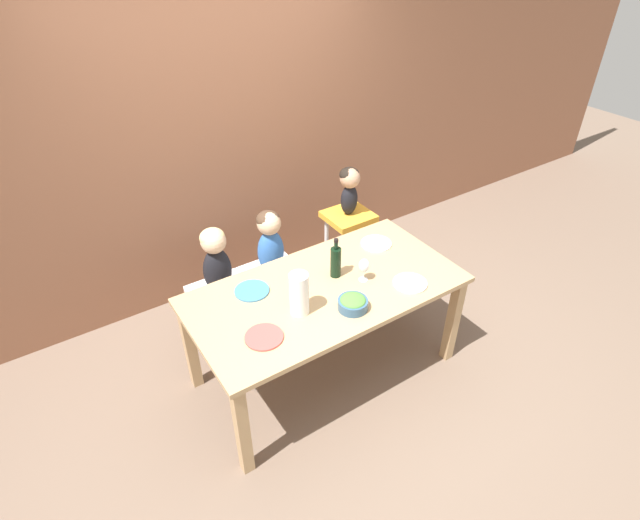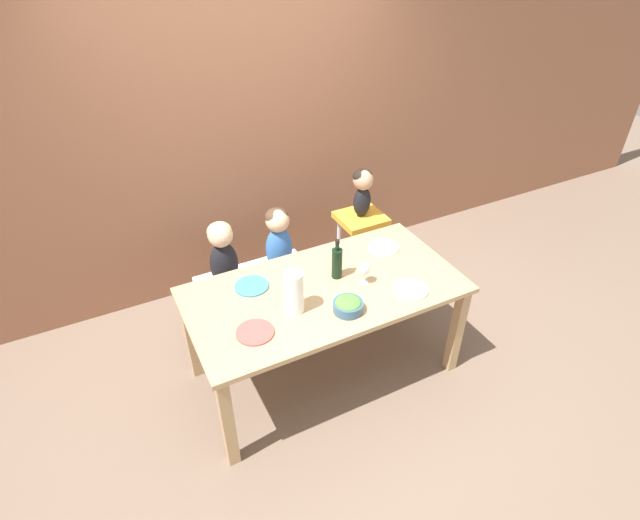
{
  "view_description": "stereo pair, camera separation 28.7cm",
  "coord_description": "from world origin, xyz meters",
  "px_view_note": "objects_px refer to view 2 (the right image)",
  "views": [
    {
      "loc": [
        -1.42,
        -2.08,
        2.78
      ],
      "look_at": [
        0.0,
        0.07,
        0.94
      ],
      "focal_mm": 28.0,
      "sensor_mm": 36.0,
      "label": 1
    },
    {
      "loc": [
        -1.17,
        -2.22,
        2.78
      ],
      "look_at": [
        0.0,
        0.07,
        0.94
      ],
      "focal_mm": 28.0,
      "sensor_mm": 36.0,
      "label": 2
    }
  ],
  "objects_px": {
    "person_child_left": "(222,251)",
    "wine_bottle": "(337,262)",
    "person_child_center": "(278,236)",
    "wine_glass_near": "(365,269)",
    "person_baby_right": "(363,187)",
    "dinner_plate_back_right": "(383,247)",
    "dinner_plate_back_left": "(252,286)",
    "dinner_plate_front_left": "(255,332)",
    "chair_right_highchair": "(360,233)",
    "dinner_plate_front_right": "(411,289)",
    "chair_far_left": "(228,292)",
    "paper_towel_roll": "(294,292)",
    "salad_bowl_large": "(348,305)",
    "chair_far_center": "(281,276)"
  },
  "relations": [
    {
      "from": "paper_towel_roll",
      "to": "dinner_plate_back_left",
      "type": "distance_m",
      "value": 0.39
    },
    {
      "from": "person_child_left",
      "to": "wine_bottle",
      "type": "bearing_deg",
      "value": -46.73
    },
    {
      "from": "dinner_plate_front_right",
      "to": "person_child_center",
      "type": "bearing_deg",
      "value": 117.72
    },
    {
      "from": "dinner_plate_back_right",
      "to": "dinner_plate_front_right",
      "type": "height_order",
      "value": "same"
    },
    {
      "from": "dinner_plate_front_left",
      "to": "dinner_plate_front_right",
      "type": "relative_size",
      "value": 1.0
    },
    {
      "from": "chair_far_left",
      "to": "chair_far_center",
      "type": "bearing_deg",
      "value": 0.0
    },
    {
      "from": "chair_right_highchair",
      "to": "dinner_plate_back_right",
      "type": "height_order",
      "value": "dinner_plate_back_right"
    },
    {
      "from": "chair_far_left",
      "to": "dinner_plate_back_right",
      "type": "height_order",
      "value": "dinner_plate_back_right"
    },
    {
      "from": "person_child_left",
      "to": "person_baby_right",
      "type": "bearing_deg",
      "value": 0.03
    },
    {
      "from": "wine_bottle",
      "to": "dinner_plate_back_right",
      "type": "relative_size",
      "value": 1.29
    },
    {
      "from": "wine_bottle",
      "to": "salad_bowl_large",
      "type": "relative_size",
      "value": 1.55
    },
    {
      "from": "person_child_left",
      "to": "dinner_plate_back_left",
      "type": "distance_m",
      "value": 0.47
    },
    {
      "from": "chair_right_highchair",
      "to": "salad_bowl_large",
      "type": "xyz_separation_m",
      "value": [
        -0.67,
        -0.95,
        0.22
      ]
    },
    {
      "from": "chair_far_left",
      "to": "paper_towel_roll",
      "type": "bearing_deg",
      "value": -76.19
    },
    {
      "from": "dinner_plate_front_right",
      "to": "wine_bottle",
      "type": "bearing_deg",
      "value": 135.72
    },
    {
      "from": "person_child_center",
      "to": "wine_glass_near",
      "type": "height_order",
      "value": "person_child_center"
    },
    {
      "from": "person_child_center",
      "to": "dinner_plate_front_left",
      "type": "bearing_deg",
      "value": -120.58
    },
    {
      "from": "chair_far_left",
      "to": "salad_bowl_large",
      "type": "relative_size",
      "value": 2.55
    },
    {
      "from": "chair_right_highchair",
      "to": "wine_bottle",
      "type": "height_order",
      "value": "wine_bottle"
    },
    {
      "from": "person_baby_right",
      "to": "dinner_plate_back_right",
      "type": "bearing_deg",
      "value": -101.87
    },
    {
      "from": "dinner_plate_back_right",
      "to": "chair_right_highchair",
      "type": "bearing_deg",
      "value": 78.07
    },
    {
      "from": "person_child_left",
      "to": "dinner_plate_back_right",
      "type": "distance_m",
      "value": 1.15
    },
    {
      "from": "paper_towel_roll",
      "to": "dinner_plate_back_right",
      "type": "xyz_separation_m",
      "value": [
        0.85,
        0.32,
        -0.13
      ]
    },
    {
      "from": "person_baby_right",
      "to": "paper_towel_roll",
      "type": "bearing_deg",
      "value": -139.85
    },
    {
      "from": "person_child_left",
      "to": "wine_glass_near",
      "type": "height_order",
      "value": "person_child_left"
    },
    {
      "from": "wine_bottle",
      "to": "chair_far_left",
      "type": "bearing_deg",
      "value": 133.35
    },
    {
      "from": "chair_right_highchair",
      "to": "dinner_plate_back_left",
      "type": "height_order",
      "value": "dinner_plate_back_left"
    },
    {
      "from": "chair_far_left",
      "to": "wine_bottle",
      "type": "height_order",
      "value": "wine_bottle"
    },
    {
      "from": "person_child_center",
      "to": "person_baby_right",
      "type": "relative_size",
      "value": 1.32
    },
    {
      "from": "chair_far_left",
      "to": "person_child_center",
      "type": "relative_size",
      "value": 0.91
    },
    {
      "from": "salad_bowl_large",
      "to": "dinner_plate_back_right",
      "type": "xyz_separation_m",
      "value": [
        0.56,
        0.48,
        -0.04
      ]
    },
    {
      "from": "wine_glass_near",
      "to": "dinner_plate_back_right",
      "type": "distance_m",
      "value": 0.45
    },
    {
      "from": "person_child_center",
      "to": "wine_glass_near",
      "type": "bearing_deg",
      "value": -69.82
    },
    {
      "from": "dinner_plate_front_left",
      "to": "chair_far_left",
      "type": "bearing_deg",
      "value": 84.17
    },
    {
      "from": "paper_towel_roll",
      "to": "dinner_plate_front_right",
      "type": "height_order",
      "value": "paper_towel_roll"
    },
    {
      "from": "paper_towel_roll",
      "to": "dinner_plate_front_right",
      "type": "bearing_deg",
      "value": -12.49
    },
    {
      "from": "person_child_left",
      "to": "dinner_plate_back_right",
      "type": "relative_size",
      "value": 2.34
    },
    {
      "from": "dinner_plate_back_left",
      "to": "dinner_plate_front_left",
      "type": "bearing_deg",
      "value": -107.97
    },
    {
      "from": "person_child_center",
      "to": "dinner_plate_front_left",
      "type": "relative_size",
      "value": 2.34
    },
    {
      "from": "paper_towel_roll",
      "to": "dinner_plate_back_left",
      "type": "bearing_deg",
      "value": 114.58
    },
    {
      "from": "wine_bottle",
      "to": "dinner_plate_back_left",
      "type": "xyz_separation_m",
      "value": [
        -0.54,
        0.15,
        -0.11
      ]
    },
    {
      "from": "chair_right_highchair",
      "to": "dinner_plate_front_left",
      "type": "relative_size",
      "value": 3.38
    },
    {
      "from": "person_child_left",
      "to": "person_child_center",
      "type": "xyz_separation_m",
      "value": [
        0.43,
        0.0,
        0.0
      ]
    },
    {
      "from": "dinner_plate_back_left",
      "to": "dinner_plate_front_right",
      "type": "relative_size",
      "value": 1.0
    },
    {
      "from": "person_child_center",
      "to": "dinner_plate_front_left",
      "type": "distance_m",
      "value": 1.02
    },
    {
      "from": "chair_far_center",
      "to": "person_baby_right",
      "type": "xyz_separation_m",
      "value": [
        0.72,
        0.0,
        0.6
      ]
    },
    {
      "from": "dinner_plate_front_left",
      "to": "dinner_plate_back_right",
      "type": "distance_m",
      "value": 1.21
    },
    {
      "from": "person_baby_right",
      "to": "dinner_plate_back_right",
      "type": "height_order",
      "value": "person_baby_right"
    },
    {
      "from": "person_child_left",
      "to": "chair_right_highchair",
      "type": "bearing_deg",
      "value": -0.09
    },
    {
      "from": "chair_far_left",
      "to": "chair_right_highchair",
      "type": "distance_m",
      "value": 1.17
    }
  ]
}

